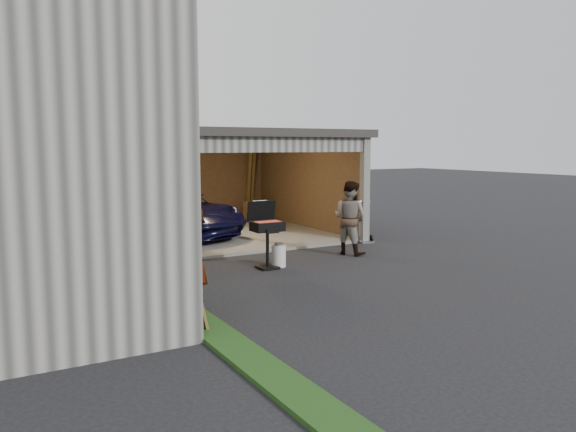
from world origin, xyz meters
name	(u,v)px	position (x,y,z in m)	size (l,w,h in m)	color
ground	(309,292)	(0.00, 0.00, 0.00)	(80.00, 80.00, 0.00)	black
groundcover_strip	(207,327)	(-2.25, -1.00, 0.03)	(0.50, 8.00, 0.06)	#193814
garage	(204,168)	(0.76, 6.79, 1.87)	(6.80, 6.30, 2.90)	#605E59
minivan	(170,214)	(-0.27, 6.70, 0.65)	(2.15, 4.66, 1.29)	black
woman	(194,260)	(-2.10, -0.10, 0.79)	(0.58, 0.38, 1.58)	#C9DAFD
man	(350,218)	(2.60, 2.40, 0.85)	(0.82, 0.64, 1.69)	#402D19
bbq_grill	(267,229)	(0.24, 2.01, 0.82)	(0.62, 0.54, 1.37)	black
propane_tank	(279,256)	(0.52, 2.02, 0.22)	(0.30, 0.30, 0.45)	silver
plywood_panel	(191,294)	(-2.40, -0.77, 0.45)	(0.04, 0.82, 0.92)	brown
hand_truck	(365,234)	(3.88, 3.47, 0.21)	(0.47, 0.37, 1.10)	gray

